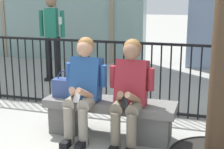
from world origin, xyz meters
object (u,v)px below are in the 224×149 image
seated_person_companion (130,89)px  stone_bench (110,114)px  bystander_at_railing (52,32)px  seated_person_with_phone (83,85)px  handbag_on_bench (65,87)px

seated_person_companion → stone_bench: bearing=155.5°
stone_bench → bystander_at_railing: size_ratio=0.94×
stone_bench → seated_person_with_phone: bearing=-155.5°
seated_person_with_phone → handbag_on_bench: size_ratio=3.65×
seated_person_companion → seated_person_with_phone: bearing=180.0°
handbag_on_bench → bystander_at_railing: bearing=120.9°
seated_person_with_phone → seated_person_companion: (0.56, 0.00, 0.00)m
seated_person_with_phone → stone_bench: bearing=24.5°
stone_bench → seated_person_companion: 0.49m
seated_person_with_phone → handbag_on_bench: (-0.30, 0.12, -0.08)m
stone_bench → handbag_on_bench: 0.65m
seated_person_companion → bystander_at_railing: (-2.23, 2.40, 0.35)m
stone_bench → bystander_at_railing: (-1.95, 2.27, 0.73)m
seated_person_companion → bystander_at_railing: bystander_at_railing is taller
seated_person_companion → bystander_at_railing: size_ratio=0.71×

